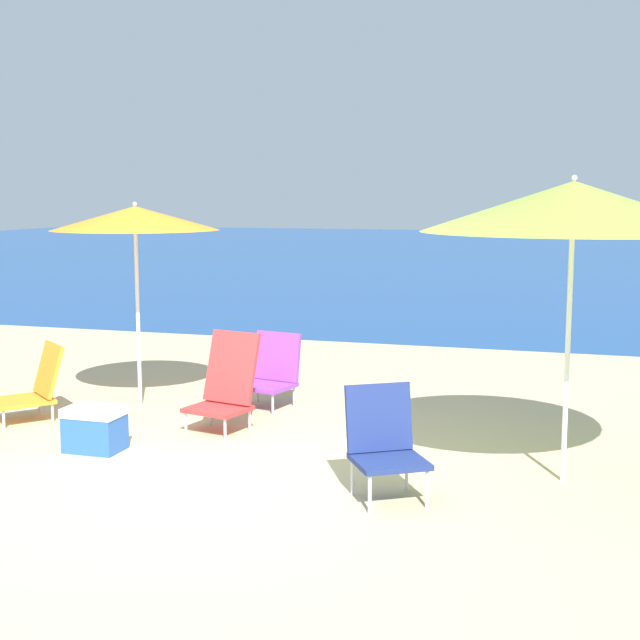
{
  "coord_description": "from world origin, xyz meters",
  "views": [
    {
      "loc": [
        2.55,
        -5.58,
        2.02
      ],
      "look_at": [
        0.41,
        1.34,
        1.0
      ],
      "focal_mm": 50.0,
      "sensor_mm": 36.0,
      "label": 1
    }
  ],
  "objects_px": {
    "beach_umbrella_lime": "(573,207)",
    "beach_chair_navy": "(384,440)",
    "beach_umbrella_orange": "(135,219)",
    "beach_chair_orange": "(35,386)",
    "beach_chair_red": "(226,385)",
    "cooler_box": "(95,429)",
    "beach_chair_purple": "(271,371)"
  },
  "relations": [
    {
      "from": "beach_umbrella_lime",
      "to": "cooler_box",
      "type": "height_order",
      "value": "beach_umbrella_lime"
    },
    {
      "from": "beach_umbrella_orange",
      "to": "cooler_box",
      "type": "xyz_separation_m",
      "value": [
        0.38,
        -1.44,
        -1.62
      ]
    },
    {
      "from": "beach_chair_red",
      "to": "cooler_box",
      "type": "xyz_separation_m",
      "value": [
        -0.74,
        -0.92,
        -0.22
      ]
    },
    {
      "from": "beach_umbrella_lime",
      "to": "beach_umbrella_orange",
      "type": "height_order",
      "value": "beach_umbrella_lime"
    },
    {
      "from": "beach_umbrella_orange",
      "to": "beach_chair_red",
      "type": "distance_m",
      "value": 1.87
    },
    {
      "from": "beach_umbrella_orange",
      "to": "beach_chair_orange",
      "type": "distance_m",
      "value": 1.79
    },
    {
      "from": "beach_umbrella_orange",
      "to": "cooler_box",
      "type": "height_order",
      "value": "beach_umbrella_orange"
    },
    {
      "from": "beach_umbrella_orange",
      "to": "beach_chair_red",
      "type": "relative_size",
      "value": 2.32
    },
    {
      "from": "beach_chair_red",
      "to": "beach_chair_navy",
      "type": "bearing_deg",
      "value": -23.98
    },
    {
      "from": "beach_umbrella_lime",
      "to": "beach_umbrella_orange",
      "type": "bearing_deg",
      "value": 164.13
    },
    {
      "from": "beach_chair_purple",
      "to": "beach_chair_red",
      "type": "bearing_deg",
      "value": -81.87
    },
    {
      "from": "cooler_box",
      "to": "beach_chair_orange",
      "type": "bearing_deg",
      "value": 145.58
    },
    {
      "from": "beach_umbrella_lime",
      "to": "beach_chair_navy",
      "type": "relative_size",
      "value": 2.88
    },
    {
      "from": "beach_umbrella_lime",
      "to": "beach_chair_orange",
      "type": "relative_size",
      "value": 2.91
    },
    {
      "from": "beach_umbrella_lime",
      "to": "beach_chair_purple",
      "type": "bearing_deg",
      "value": 151.04
    },
    {
      "from": "beach_umbrella_orange",
      "to": "beach_chair_orange",
      "type": "relative_size",
      "value": 2.64
    },
    {
      "from": "beach_umbrella_orange",
      "to": "cooler_box",
      "type": "bearing_deg",
      "value": -75.15
    },
    {
      "from": "beach_umbrella_lime",
      "to": "cooler_box",
      "type": "distance_m",
      "value": 4.01
    },
    {
      "from": "beach_chair_navy",
      "to": "beach_chair_red",
      "type": "bearing_deg",
      "value": 110.37
    },
    {
      "from": "beach_chair_red",
      "to": "beach_chair_navy",
      "type": "height_order",
      "value": "beach_chair_red"
    },
    {
      "from": "beach_umbrella_orange",
      "to": "beach_chair_red",
      "type": "height_order",
      "value": "beach_umbrella_orange"
    },
    {
      "from": "beach_umbrella_lime",
      "to": "beach_chair_purple",
      "type": "distance_m",
      "value": 3.55
    },
    {
      "from": "beach_umbrella_orange",
      "to": "beach_chair_navy",
      "type": "xyz_separation_m",
      "value": [
        2.82,
        -1.82,
        -1.41
      ]
    },
    {
      "from": "beach_umbrella_lime",
      "to": "beach_chair_red",
      "type": "height_order",
      "value": "beach_umbrella_lime"
    },
    {
      "from": "beach_chair_navy",
      "to": "cooler_box",
      "type": "xyz_separation_m",
      "value": [
        -2.44,
        0.38,
        -0.21
      ]
    },
    {
      "from": "beach_chair_navy",
      "to": "beach_chair_orange",
      "type": "bearing_deg",
      "value": 130.21
    },
    {
      "from": "beach_umbrella_lime",
      "to": "beach_chair_navy",
      "type": "bearing_deg",
      "value": -148.93
    },
    {
      "from": "beach_umbrella_lime",
      "to": "beach_umbrella_orange",
      "type": "xyz_separation_m",
      "value": [
        -3.97,
        1.13,
        -0.14
      ]
    },
    {
      "from": "beach_chair_orange",
      "to": "beach_chair_red",
      "type": "height_order",
      "value": "beach_chair_red"
    },
    {
      "from": "beach_chair_red",
      "to": "beach_umbrella_orange",
      "type": "bearing_deg",
      "value": 168.11
    },
    {
      "from": "beach_chair_orange",
      "to": "cooler_box",
      "type": "relative_size",
      "value": 1.67
    },
    {
      "from": "beach_umbrella_lime",
      "to": "beach_chair_navy",
      "type": "height_order",
      "value": "beach_umbrella_lime"
    }
  ]
}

